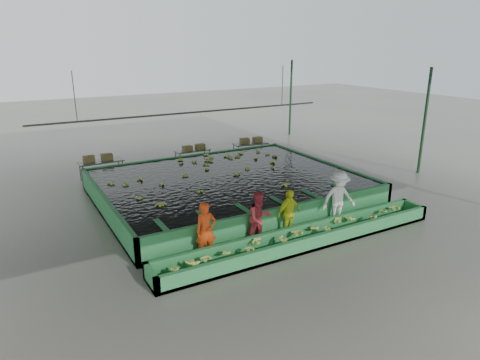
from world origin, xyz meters
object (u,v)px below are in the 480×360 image
worker_c (289,213)px  flotation_tank (228,186)px  worker_a (206,231)px  packing_table_right (250,151)px  box_stack_left (98,161)px  worker_d (339,198)px  box_stack_mid (194,150)px  packing_table_left (102,170)px  packing_table_mid (193,158)px  sorting_trough (305,238)px  box_stack_right (251,143)px  worker_b (260,218)px

worker_c → flotation_tank: bearing=80.6°
worker_a → packing_table_right: size_ratio=0.90×
flotation_tank → box_stack_left: (-4.08, 4.96, 0.45)m
flotation_tank → worker_c: size_ratio=6.29×
worker_d → box_stack_left: (-6.12, 9.26, -0.04)m
packing_table_right → box_stack_mid: (-3.26, 0.16, 0.39)m
box_stack_mid → packing_table_right: bearing=-2.8°
packing_table_left → packing_table_mid: size_ratio=1.10×
packing_table_mid → box_stack_left: size_ratio=1.38×
box_stack_mid → packing_table_mid: bearing=118.1°
sorting_trough → box_stack_right: 10.88m
flotation_tank → box_stack_left: 6.44m
sorting_trough → packing_table_mid: 10.26m
box_stack_mid → sorting_trough: bearing=-94.0°
flotation_tank → worker_a: 5.25m
worker_b → box_stack_mid: size_ratio=1.42×
worker_d → packing_table_left: bearing=136.5°
worker_b → packing_table_mid: 9.62m
flotation_tank → worker_c: worker_c is taller
packing_table_mid → box_stack_right: box_stack_right is taller
worker_a → packing_table_left: (-0.98, 9.23, -0.40)m
flotation_tank → packing_table_right: size_ratio=5.30×
worker_c → packing_table_mid: size_ratio=0.88×
sorting_trough → worker_a: size_ratio=5.90×
packing_table_right → box_stack_left: (-8.05, 0.07, 0.47)m
worker_a → packing_table_left: worker_a is taller
packing_table_mid → box_stack_left: box_stack_left is taller
worker_b → packing_table_left: worker_b is taller
worker_d → box_stack_mid: worker_d is taller
worker_b → worker_d: bearing=-1.0°
packing_table_mid → box_stack_mid: bearing=-61.9°
sorting_trough → worker_c: size_ratio=6.29×
sorting_trough → worker_d: worker_d is taller
worker_c → worker_b: bearing=171.4°
worker_a → worker_b: bearing=5.1°
flotation_tank → worker_a: (-2.99, -4.30, 0.40)m
sorting_trough → box_stack_mid: size_ratio=8.30×
flotation_tank → worker_d: worker_d is taller
worker_d → box_stack_left: 11.10m
flotation_tank → packing_table_right: (3.97, 4.89, -0.02)m
worker_a → box_stack_right: bearing=57.8°
sorting_trough → packing_table_left: bearing=111.6°
box_stack_right → worker_b: bearing=-119.4°
packing_table_right → packing_table_mid: bearing=175.7°
flotation_tank → worker_c: (-0.06, -4.30, 0.35)m
worker_a → worker_d: size_ratio=0.90×
worker_b → packing_table_mid: size_ratio=0.95×
packing_table_right → box_stack_mid: bearing=177.2°
flotation_tank → sorting_trough: size_ratio=1.00×
worker_c → packing_table_right: (4.03, 9.19, -0.37)m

